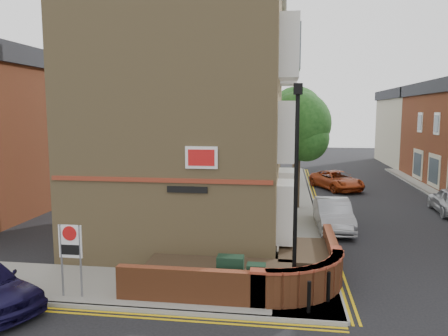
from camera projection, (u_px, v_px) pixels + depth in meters
ground at (235, 318)px, 11.99m from camera, size 120.00×120.00×0.00m
pavement_corner at (132, 288)px, 13.95m from camera, size 13.00×3.00×0.12m
pavement_main at (296, 201)px, 27.41m from camera, size 2.00×32.00×0.12m
kerb_side at (114, 308)px, 12.47m from camera, size 13.00×0.15×0.12m
kerb_main_near at (313, 202)px, 27.27m from camera, size 0.15×32.00×0.12m
yellow_lines_side at (110, 314)px, 12.24m from camera, size 13.00×0.28×0.01m
yellow_lines_main at (317, 203)px, 27.24m from camera, size 0.28×32.00×0.01m
corner_building at (193, 99)px, 19.45m from camera, size 8.95×10.40×13.60m
garden_wall at (244, 283)px, 14.44m from camera, size 6.80×6.00×1.20m
lamppost at (296, 192)px, 12.51m from camera, size 0.25×0.50×6.30m
utility_cabinet_large at (230, 275)px, 13.21m from camera, size 0.80×0.45×1.20m
utility_cabinet_small at (256, 282)px, 12.81m from camera, size 0.55×0.40×1.10m
bollard_near at (309, 297)px, 12.03m from camera, size 0.11×0.11×0.90m
bollard_far at (328, 287)px, 12.73m from camera, size 0.11×0.11×0.90m
zone_sign at (71, 247)px, 12.97m from camera, size 0.72×0.07×2.20m
far_terrace_cream at (411, 127)px, 46.73m from camera, size 5.40×12.40×8.00m
tree_near at (299, 128)px, 24.90m from camera, size 3.64×3.65×6.70m
tree_mid at (296, 118)px, 32.69m from camera, size 4.03×4.03×7.42m
tree_far at (294, 120)px, 40.58m from camera, size 3.81×3.81×7.00m
traffic_light_assembly at (300, 147)px, 35.84m from camera, size 0.20×0.16×4.20m
silver_car_near at (333, 215)px, 20.99m from camera, size 1.69×4.49×1.46m
red_car_main at (337, 180)px, 31.87m from camera, size 4.06×5.38×1.36m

